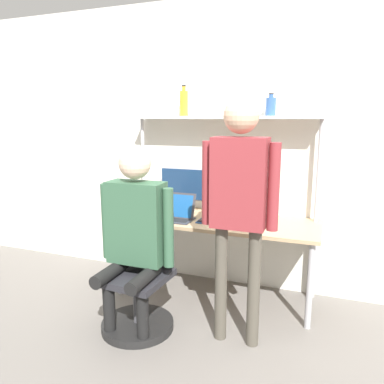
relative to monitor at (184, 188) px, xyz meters
name	(u,v)px	position (x,y,z in m)	size (l,w,h in m)	color
ground_plane	(203,313)	(0.39, -0.56, -0.96)	(12.00, 12.00, 0.00)	slate
wall_back	(228,147)	(0.39, 0.17, 0.39)	(8.00, 0.06, 2.70)	silver
desk	(216,227)	(0.39, -0.20, -0.30)	(1.80, 0.68, 0.73)	tan
shelf_unit	(224,145)	(0.39, 0.02, 0.42)	(1.71, 0.22, 1.64)	silver
monitor	(184,188)	(0.00, 0.00, 0.00)	(0.47, 0.22, 0.42)	#B7B7BC
laptop	(175,212)	(0.05, -0.33, -0.16)	(0.34, 0.24, 0.23)	#333338
cell_phone	(202,221)	(0.30, -0.32, -0.22)	(0.07, 0.15, 0.01)	#264C8C
office_chair	(140,294)	(-0.01, -0.92, -0.68)	(0.56, 0.56, 0.90)	black
person_seated	(135,226)	(-0.01, -0.96, -0.12)	(0.60, 0.48, 1.42)	black
person_standing	(239,191)	(0.75, -0.84, 0.17)	(0.54, 0.24, 1.75)	#4C473D
bottle_amber	(184,103)	(0.00, 0.02, 0.80)	(0.08, 0.08, 0.28)	gold
bottle_blue	(271,106)	(0.80, 0.02, 0.76)	(0.09, 0.09, 0.19)	#335999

